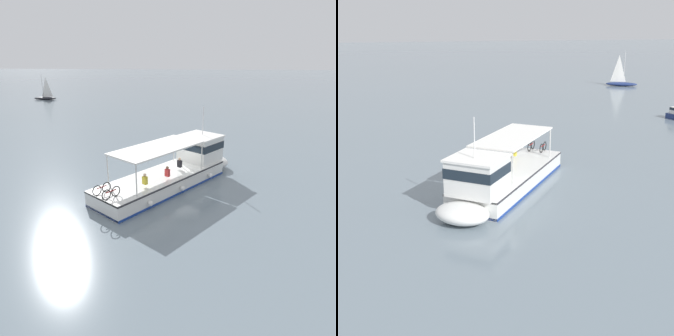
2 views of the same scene
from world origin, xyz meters
TOP-DOWN VIEW (x-y plane):
  - ground_plane at (0.00, 0.00)m, footprint 400.00×400.00m
  - ferry_main at (-0.86, 0.47)m, footprint 12.06×10.04m
  - sailboat_far_right at (42.85, 32.08)m, footprint 1.79×4.90m

SIDE VIEW (x-z plane):
  - ground_plane at x=0.00m, z-range 0.00..0.00m
  - sailboat_far_right at x=42.85m, z-range -2.16..3.24m
  - ferry_main at x=-0.86m, z-range -1.64..3.68m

